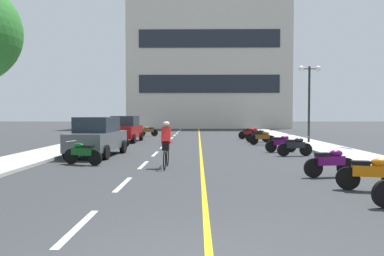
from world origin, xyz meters
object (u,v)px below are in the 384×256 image
object	(u,v)px
motorcycle_4	(295,146)
motorcycle_5	(281,143)
parked_car_near	(97,136)
motorcycle_3	(83,153)
motorcycle_11	(148,131)
cyclist_rider	(166,144)
motorcycle_6	(116,139)
motorcycle_1	(372,173)
motorcycle_2	(330,162)
motorcycle_8	(258,135)
street_lamp_mid	(309,86)
motorcycle_10	(252,132)
parked_car_mid	(125,129)
motorcycle_9	(250,133)
motorcycle_7	(263,137)

from	to	relation	value
motorcycle_4	motorcycle_5	bearing A→B (deg)	98.05
parked_car_near	motorcycle_3	xyz separation A→B (m)	(0.25, -3.08, -0.44)
motorcycle_3	motorcycle_11	world-z (taller)	same
cyclist_rider	motorcycle_5	bearing A→B (deg)	45.98
motorcycle_6	cyclist_rider	size ratio (longest dim) A/B	0.94
motorcycle_1	motorcycle_3	xyz separation A→B (m)	(-8.89, 4.84, 0.00)
motorcycle_3	motorcycle_2	bearing A→B (deg)	-17.57
motorcycle_2	motorcycle_4	bearing A→B (deg)	85.99
motorcycle_2	motorcycle_8	bearing A→B (deg)	89.75
street_lamp_mid	motorcycle_1	distance (m)	15.80
motorcycle_4	motorcycle_5	distance (m)	1.78
motorcycle_10	street_lamp_mid	bearing A→B (deg)	-64.31
parked_car_mid	motorcycle_2	bearing A→B (deg)	-57.85
motorcycle_8	motorcycle_10	world-z (taller)	same
motorcycle_8	parked_car_near	bearing A→B (deg)	-135.95
parked_car_mid	motorcycle_3	distance (m)	11.92
parked_car_near	motorcycle_10	world-z (taller)	parked_car_near
parked_car_near	motorcycle_9	world-z (taller)	parked_car_near
motorcycle_7	cyclist_rider	world-z (taller)	cyclist_rider
motorcycle_9	motorcycle_10	bearing A→B (deg)	74.37
parked_car_mid	motorcycle_5	xyz separation A→B (m)	(9.35, -6.99, -0.44)
motorcycle_11	motorcycle_3	bearing A→B (deg)	-90.44
street_lamp_mid	motorcycle_10	bearing A→B (deg)	115.69
motorcycle_2	motorcycle_7	world-z (taller)	same
motorcycle_2	motorcycle_9	world-z (taller)	same
motorcycle_3	motorcycle_11	xyz separation A→B (m)	(0.14, 18.34, 0.00)
motorcycle_6	motorcycle_10	distance (m)	12.77
street_lamp_mid	motorcycle_10	world-z (taller)	street_lamp_mid
street_lamp_mid	motorcycle_9	size ratio (longest dim) A/B	2.92
street_lamp_mid	motorcycle_6	size ratio (longest dim) A/B	2.99
parked_car_mid	motorcycle_7	bearing A→B (deg)	-14.49
motorcycle_4	motorcycle_11	world-z (taller)	same
motorcycle_2	motorcycle_10	world-z (taller)	same
motorcycle_3	cyclist_rider	xyz separation A→B (m)	(3.29, -0.73, 0.41)
motorcycle_8	motorcycle_9	size ratio (longest dim) A/B	1.00
street_lamp_mid	motorcycle_4	distance (m)	8.38
motorcycle_6	street_lamp_mid	bearing A→B (deg)	13.64
street_lamp_mid	cyclist_rider	size ratio (longest dim) A/B	2.80
parked_car_near	motorcycle_9	size ratio (longest dim) A/B	2.54
motorcycle_6	motorcycle_9	xyz separation A→B (m)	(8.80, 7.43, 0.00)
motorcycle_1	motorcycle_10	size ratio (longest dim) A/B	0.98
street_lamp_mid	motorcycle_8	size ratio (longest dim) A/B	2.91
parked_car_mid	motorcycle_9	size ratio (longest dim) A/B	2.50
motorcycle_2	motorcycle_8	distance (m)	14.39
motorcycle_7	motorcycle_9	xyz separation A→B (m)	(-0.10, 5.33, 0.00)
motorcycle_6	parked_car_near	bearing A→B (deg)	-88.95
motorcycle_2	motorcycle_5	bearing A→B (deg)	88.79
motorcycle_2	motorcycle_7	bearing A→B (deg)	90.02
motorcycle_5	motorcycle_11	bearing A→B (deg)	122.63
motorcycle_2	motorcycle_3	world-z (taller)	same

